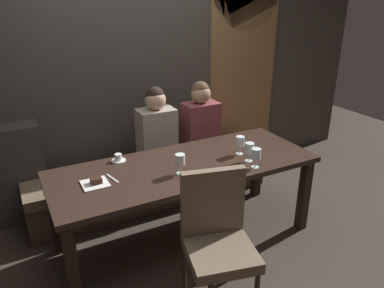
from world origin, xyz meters
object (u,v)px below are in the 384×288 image
at_px(fork_on_table, 112,178).
at_px(dessert_plate, 95,182).
at_px(dining_table, 186,174).
at_px(wine_glass_center_front, 240,142).
at_px(espresso_cup, 118,158).
at_px(wine_glass_end_left, 180,160).
at_px(banquette_bench, 155,183).
at_px(wine_glass_end_right, 249,148).
at_px(diner_bearded, 201,121).
at_px(chair_near_side, 217,233).
at_px(diner_redhead, 156,128).
at_px(wine_glass_near_left, 256,155).

bearing_deg(fork_on_table, dessert_plate, 177.39).
height_order(dining_table, wine_glass_center_front, wine_glass_center_front).
distance_m(dining_table, espresso_cup, 0.58).
xyz_separation_m(dining_table, wine_glass_end_left, (-0.11, -0.14, 0.20)).
height_order(banquette_bench, dessert_plate, dessert_plate).
xyz_separation_m(wine_glass_end_left, wine_glass_end_right, (0.61, -0.06, 0.00)).
relative_size(dining_table, banquette_bench, 0.88).
bearing_deg(fork_on_table, diner_bearded, 17.41).
relative_size(espresso_cup, dessert_plate, 0.63).
xyz_separation_m(chair_near_side, wine_glass_end_right, (0.63, 0.53, 0.30)).
height_order(dining_table, diner_redhead, diner_redhead).
bearing_deg(wine_glass_end_left, banquette_bench, 82.23).
distance_m(wine_glass_near_left, wine_glass_end_right, 0.12).
bearing_deg(banquette_bench, wine_glass_center_front, -55.17).
bearing_deg(dining_table, diner_redhead, 86.84).
height_order(banquette_bench, wine_glass_end_right, wine_glass_end_right).
bearing_deg(dessert_plate, banquette_bench, 43.06).
distance_m(banquette_bench, wine_glass_center_front, 1.09).
bearing_deg(wine_glass_end_right, chair_near_side, -140.00).
relative_size(wine_glass_end_left, dessert_plate, 0.86).
distance_m(dining_table, wine_glass_end_right, 0.57).
distance_m(wine_glass_end_left, espresso_cup, 0.58).
height_order(espresso_cup, dessert_plate, espresso_cup).
bearing_deg(chair_near_side, diner_redhead, 83.25).
xyz_separation_m(diner_redhead, wine_glass_near_left, (0.43, -1.02, 0.03)).
height_order(diner_bearded, wine_glass_end_right, diner_bearded).
distance_m(diner_bearded, espresso_cup, 1.07).
bearing_deg(diner_bearded, chair_near_side, -114.91).
xyz_separation_m(diner_bearded, wine_glass_center_front, (-0.01, -0.73, 0.03)).
height_order(wine_glass_near_left, dessert_plate, wine_glass_near_left).
bearing_deg(wine_glass_center_front, banquette_bench, 124.83).
bearing_deg(wine_glass_near_left, diner_bearded, 86.87).
relative_size(banquette_bench, wine_glass_center_front, 15.24).
bearing_deg(chair_near_side, banquette_bench, 84.79).
bearing_deg(wine_glass_center_front, wine_glass_end_left, -171.16).
xyz_separation_m(banquette_bench, diner_bearded, (0.53, -0.01, 0.59)).
height_order(banquette_bench, diner_bearded, diner_bearded).
xyz_separation_m(dining_table, diner_bearded, (0.53, 0.69, 0.17)).
relative_size(diner_redhead, dessert_plate, 4.14).
bearing_deg(banquette_bench, wine_glass_near_left, -65.18).
relative_size(dessert_plate, fork_on_table, 1.12).
bearing_deg(wine_glass_end_left, espresso_cup, 128.25).
height_order(wine_glass_end_left, wine_glass_center_front, same).
xyz_separation_m(banquette_bench, espresso_cup, (-0.47, -0.38, 0.54)).
distance_m(espresso_cup, fork_on_table, 0.32).
xyz_separation_m(wine_glass_near_left, dessert_plate, (-1.22, 0.32, -0.10)).
bearing_deg(banquette_bench, espresso_cup, -140.80).
height_order(dessert_plate, fork_on_table, dessert_plate).
distance_m(diner_redhead, diner_bearded, 0.49).
xyz_separation_m(wine_glass_end_right, espresso_cup, (-0.97, 0.51, -0.09)).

